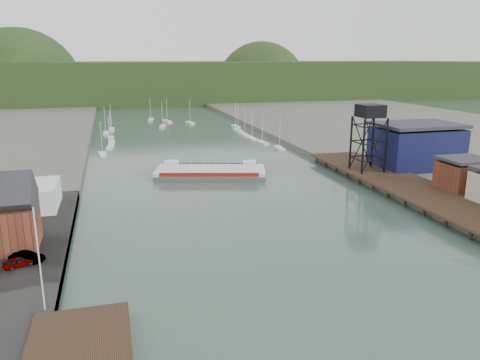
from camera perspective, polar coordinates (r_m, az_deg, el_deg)
ground at (r=55.71m, az=13.77°, el=-16.95°), size 600.00×600.00×0.00m
east_pier at (r=109.02m, az=19.46°, el=-0.47°), size 14.00×70.00×2.45m
white_shed at (r=96.25m, az=-26.60°, el=-1.95°), size 18.00×12.00×4.50m
flagpole at (r=55.79m, az=-23.28°, el=-8.96°), size 0.16×0.16×12.00m
lift_tower at (r=116.16m, az=15.58°, el=7.64°), size 6.50×6.50×16.00m
blue_shed at (r=127.29m, az=20.68°, el=3.90°), size 20.50×14.50×11.30m
marina_sailboats at (r=183.25m, az=-7.63°, el=5.63°), size 57.71×92.65×0.90m
distant_hills at (r=343.35m, az=-12.29°, el=11.29°), size 500.00×120.00×80.00m
chain_ferry at (r=117.29m, az=-3.62°, el=1.00°), size 28.99×17.66×3.90m
car_west_a at (r=70.28m, az=-25.38°, el=-9.02°), size 4.30×3.11×1.36m
car_west_b at (r=71.16m, az=-24.54°, el=-8.57°), size 4.84×3.06×1.51m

